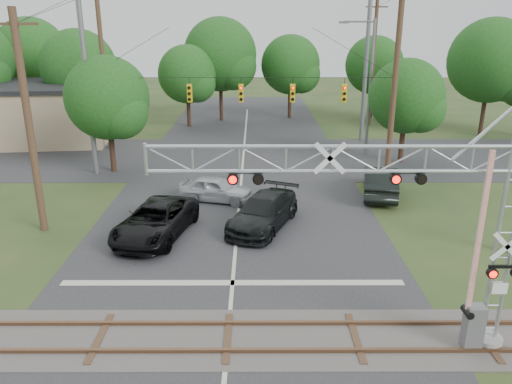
{
  "coord_description": "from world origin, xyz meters",
  "views": [
    {
      "loc": [
        0.85,
        -11.28,
        9.4
      ],
      "look_at": [
        0.9,
        7.5,
        2.99
      ],
      "focal_mm": 35.0,
      "sensor_mm": 36.0,
      "label": 1
    }
  ],
  "objects_px": {
    "traffic_signal_span": "(256,86)",
    "streetlight": "(368,81)",
    "crossing_gantry": "(400,212)",
    "car_dark": "(264,212)",
    "pickup_black": "(156,221)",
    "sedan_silver": "(216,189)"
  },
  "relations": [
    {
      "from": "traffic_signal_span",
      "to": "streetlight",
      "type": "distance_m",
      "value": 9.46
    },
    {
      "from": "crossing_gantry",
      "to": "car_dark",
      "type": "distance_m",
      "value": 10.69
    },
    {
      "from": "pickup_black",
      "to": "streetlight",
      "type": "relative_size",
      "value": 0.58
    },
    {
      "from": "crossing_gantry",
      "to": "traffic_signal_span",
      "type": "relative_size",
      "value": 0.55
    },
    {
      "from": "crossing_gantry",
      "to": "sedan_silver",
      "type": "relative_size",
      "value": 2.6
    },
    {
      "from": "pickup_black",
      "to": "car_dark",
      "type": "xyz_separation_m",
      "value": [
        4.97,
        1.12,
        -0.0
      ]
    },
    {
      "from": "crossing_gantry",
      "to": "streetlight",
      "type": "distance_m",
      "value": 23.74
    },
    {
      "from": "traffic_signal_span",
      "to": "car_dark",
      "type": "bearing_deg",
      "value": -87.87
    },
    {
      "from": "crossing_gantry",
      "to": "traffic_signal_span",
      "type": "bearing_deg",
      "value": 102.12
    },
    {
      "from": "traffic_signal_span",
      "to": "car_dark",
      "type": "relative_size",
      "value": 3.6
    },
    {
      "from": "traffic_signal_span",
      "to": "sedan_silver",
      "type": "relative_size",
      "value": 4.75
    },
    {
      "from": "pickup_black",
      "to": "car_dark",
      "type": "relative_size",
      "value": 1.05
    },
    {
      "from": "traffic_signal_span",
      "to": "sedan_silver",
      "type": "bearing_deg",
      "value": -113.06
    },
    {
      "from": "traffic_signal_span",
      "to": "sedan_silver",
      "type": "xyz_separation_m",
      "value": [
        -2.23,
        -5.23,
        -4.98
      ]
    },
    {
      "from": "sedan_silver",
      "to": "pickup_black",
      "type": "bearing_deg",
      "value": 168.44
    },
    {
      "from": "sedan_silver",
      "to": "crossing_gantry",
      "type": "bearing_deg",
      "value": -140.0
    },
    {
      "from": "traffic_signal_span",
      "to": "car_dark",
      "type": "xyz_separation_m",
      "value": [
        0.33,
        -8.97,
        -4.89
      ]
    },
    {
      "from": "pickup_black",
      "to": "sedan_silver",
      "type": "distance_m",
      "value": 5.42
    },
    {
      "from": "crossing_gantry",
      "to": "car_dark",
      "type": "relative_size",
      "value": 1.97
    },
    {
      "from": "car_dark",
      "to": "sedan_silver",
      "type": "bearing_deg",
      "value": 147.01
    },
    {
      "from": "car_dark",
      "to": "sedan_silver",
      "type": "relative_size",
      "value": 1.32
    },
    {
      "from": "streetlight",
      "to": "sedan_silver",
      "type": "bearing_deg",
      "value": -135.02
    }
  ]
}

